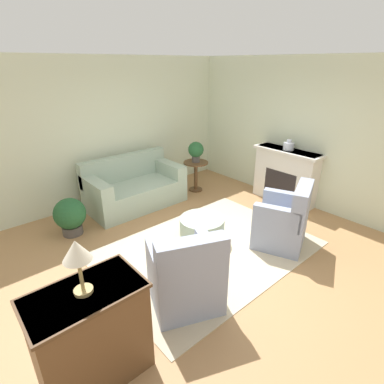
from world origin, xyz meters
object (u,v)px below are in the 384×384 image
Objects in this scene: dresser at (92,334)px; potted_plant_on_side_table at (196,151)px; side_table at (196,171)px; vase_mantel_near at (289,146)px; couch at (134,188)px; armchair_right at (284,222)px; ottoman_table at (202,226)px; table_lamp at (77,254)px; armchair_left at (186,278)px; potted_plant_floor at (70,215)px.

potted_plant_on_side_table reaches higher than dresser.
side_table is 2.02m from vase_mantel_near.
dresser reaches higher than couch.
ottoman_table is (-0.89, 0.91, -0.13)m from armchair_right.
ottoman_table is 0.73× the size of dresser.
table_lamp is at bearing -143.46° from potted_plant_on_side_table.
couch is at bearing 70.38° from armchair_left.
armchair_left is 3.55m from potted_plant_on_side_table.
couch is at bearing 53.40° from dresser.
couch is at bearing 109.37° from armchair_right.
potted_plant_on_side_table is (0.43, 2.54, 0.52)m from armchair_right.
table_lamp is (-3.16, -0.12, 0.93)m from armchair_right.
potted_plant_on_side_table reaches higher than potted_plant_floor.
table_lamp reaches higher than side_table.
armchair_left is 1.50m from table_lamp.
table_lamp is at bearing -90.00° from dresser.
armchair_right reaches higher than couch.
ottoman_table is 1.11× the size of potted_plant_floor.
couch is 1.55m from potted_plant_on_side_table.
potted_plant_on_side_table reaches higher than ottoman_table.
table_lamp reaches higher than armchair_right.
side_table is at bearing 121.36° from vase_mantel_near.
potted_plant_on_side_table reaches higher than side_table.
vase_mantel_near is at bearing 0.50° from ottoman_table.
armchair_right is at bearing -45.70° from ottoman_table.
dresser is 0.83m from table_lamp.
potted_plant_floor is at bearing -179.18° from side_table.
armchair_right reaches higher than side_table.
table_lamp is at bearing -155.53° from ottoman_table.
table_lamp reaches higher than vase_mantel_near.
dresser is at bearing -126.60° from couch.
dresser is at bearing 90.00° from table_lamp.
vase_mantel_near is (0.98, -1.61, 0.72)m from side_table.
potted_plant_on_side_table is at bearing 121.36° from vase_mantel_near.
armchair_right is at bearing -46.34° from potted_plant_floor.
potted_plant_on_side_table is 4.49m from table_lamp.
couch is 2.79× the size of side_table.
potted_plant_on_side_table is (1.32, 1.63, 0.66)m from ottoman_table.
potted_plant_on_side_table reaches higher than armchair_right.
potted_plant_on_side_table is at bearing 46.40° from armchair_left.
potted_plant_floor is (-0.40, 2.50, -0.05)m from armchair_left.
armchair_left reaches higher than potted_plant_floor.
ottoman_table is at bearing 24.47° from dresser.
armchair_right is 3.16m from dresser.
vase_mantel_near is 0.46× the size of potted_plant_on_side_table.
vase_mantel_near is (3.40, 0.93, 0.77)m from armchair_left.
table_lamp is (-2.27, -1.03, 1.07)m from ottoman_table.
vase_mantel_near is at bearing 12.97° from table_lamp.
potted_plant_on_side_table is at bearing 80.33° from armchair_right.
armchair_right is at bearing 2.20° from dresser.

